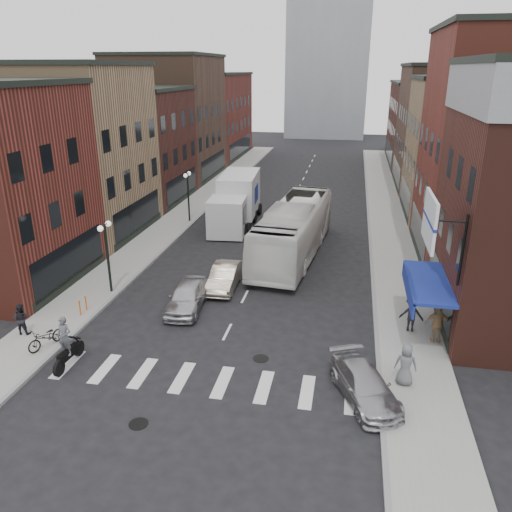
{
  "coord_description": "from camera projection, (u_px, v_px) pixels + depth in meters",
  "views": [
    {
      "loc": [
        5.32,
        -19.38,
        11.82
      ],
      "look_at": [
        0.52,
        5.59,
        2.22
      ],
      "focal_mm": 35.0,
      "sensor_mm": 36.0,
      "label": 1
    }
  ],
  "objects": [
    {
      "name": "parked_bicycle",
      "position": [
        46.0,
        337.0,
        22.12
      ],
      "size": [
        1.26,
        1.92,
        0.96
      ],
      "primitive_type": "imported",
      "rotation": [
        0.0,
        0.0,
        -0.38
      ],
      "color": "black",
      "rests_on": "sidewalk_left"
    },
    {
      "name": "sidewalk_left",
      "position": [
        192.0,
        208.0,
        44.61
      ],
      "size": [
        3.0,
        74.0,
        0.15
      ],
      "primitive_type": "cube",
      "color": "gray",
      "rests_on": "ground"
    },
    {
      "name": "curb_car",
      "position": [
        365.0,
        385.0,
        18.83
      ],
      "size": [
        3.19,
        4.46,
        1.2
      ],
      "primitive_type": "imported",
      "rotation": [
        0.0,
        0.0,
        0.41
      ],
      "color": "#A6A5AA",
      "rests_on": "ground"
    },
    {
      "name": "streetlamp_near",
      "position": [
        106.0,
        244.0,
        26.88
      ],
      "size": [
        0.32,
        1.22,
        4.11
      ],
      "color": "black",
      "rests_on": "ground"
    },
    {
      "name": "billboard_sign",
      "position": [
        432.0,
        222.0,
        19.7
      ],
      "size": [
        1.52,
        3.0,
        3.7
      ],
      "color": "black",
      "rests_on": "ground"
    },
    {
      "name": "transit_bus",
      "position": [
        294.0,
        230.0,
        33.0
      ],
      "size": [
        4.29,
        13.16,
        3.6
      ],
      "primitive_type": "imported",
      "rotation": [
        0.0,
        0.0,
        -0.1
      ],
      "color": "white",
      "rests_on": "ground"
    },
    {
      "name": "bldg_left_far_a",
      "position": [
        169.0,
        118.0,
        55.38
      ],
      "size": [
        10.3,
        12.2,
        13.3
      ],
      "color": "#4B3225",
      "rests_on": "ground"
    },
    {
      "name": "bldg_left_mid_b",
      "position": [
        128.0,
        146.0,
        45.8
      ],
      "size": [
        10.3,
        10.2,
        10.3
      ],
      "color": "#441F18",
      "rests_on": "ground"
    },
    {
      "name": "ped_right_c",
      "position": [
        406.0,
        364.0,
        19.39
      ],
      "size": [
        0.92,
        0.66,
        1.75
      ],
      "primitive_type": "imported",
      "rotation": [
        0.0,
        0.0,
        3.01
      ],
      "color": "#5C5F64",
      "rests_on": "sidewalk_right"
    },
    {
      "name": "motorcycle_rider",
      "position": [
        66.0,
        343.0,
        20.76
      ],
      "size": [
        0.66,
        2.26,
        2.3
      ],
      "rotation": [
        0.0,
        0.0,
        -0.07
      ],
      "color": "black",
      "rests_on": "ground"
    },
    {
      "name": "sedan_left_near",
      "position": [
        187.0,
        296.0,
        25.89
      ],
      "size": [
        2.04,
        4.35,
        1.44
      ],
      "primitive_type": "imported",
      "rotation": [
        0.0,
        0.0,
        0.08
      ],
      "color": "silver",
      "rests_on": "ground"
    },
    {
      "name": "bldg_right_mid_b",
      "position": [
        474.0,
        149.0,
        40.33
      ],
      "size": [
        10.3,
        10.2,
        11.3
      ],
      "color": "#937451",
      "rests_on": "ground"
    },
    {
      "name": "curb_left",
      "position": [
        208.0,
        210.0,
        44.37
      ],
      "size": [
        0.2,
        74.0,
        0.16
      ],
      "primitive_type": "cube",
      "color": "gray",
      "rests_on": "ground"
    },
    {
      "name": "bike_rack",
      "position": [
        83.0,
        305.0,
        25.27
      ],
      "size": [
        0.08,
        0.68,
        0.8
      ],
      "color": "#D8590C",
      "rests_on": "sidewalk_left"
    },
    {
      "name": "ped_right_a",
      "position": [
        412.0,
        314.0,
        23.4
      ],
      "size": [
        1.17,
        0.69,
        1.71
      ],
      "primitive_type": "imported",
      "rotation": [
        0.0,
        0.0,
        3.0
      ],
      "color": "black",
      "rests_on": "sidewalk_right"
    },
    {
      "name": "bldg_right_far_a",
      "position": [
        452.0,
        128.0,
        50.26
      ],
      "size": [
        10.3,
        12.2,
        12.3
      ],
      "color": "#4B3225",
      "rests_on": "ground"
    },
    {
      "name": "streetlamp_far",
      "position": [
        188.0,
        187.0,
        39.74
      ],
      "size": [
        0.32,
        1.22,
        4.11
      ],
      "color": "black",
      "rests_on": "ground"
    },
    {
      "name": "sidewalk_right",
      "position": [
        387.0,
        218.0,
        41.61
      ],
      "size": [
        3.0,
        74.0,
        0.15
      ],
      "primitive_type": "cube",
      "color": "gray",
      "rests_on": "ground"
    },
    {
      "name": "awning_blue",
      "position": [
        424.0,
        283.0,
        22.72
      ],
      "size": [
        1.8,
        5.0,
        0.78
      ],
      "color": "navy",
      "rests_on": "ground"
    },
    {
      "name": "ground",
      "position": [
        222.0,
        343.0,
        22.92
      ],
      "size": [
        160.0,
        160.0,
        0.0
      ],
      "primitive_type": "plane",
      "color": "black",
      "rests_on": "ground"
    },
    {
      "name": "ped_left_solo",
      "position": [
        21.0,
        319.0,
        23.15
      ],
      "size": [
        0.78,
        0.5,
        1.52
      ],
      "primitive_type": "imported",
      "rotation": [
        0.0,
        0.0,
        3.25
      ],
      "color": "black",
      "rests_on": "sidewalk_left"
    },
    {
      "name": "bldg_left_mid_a",
      "position": [
        69.0,
        151.0,
        36.26
      ],
      "size": [
        10.3,
        10.2,
        12.3
      ],
      "color": "#937451",
      "rests_on": "ground"
    },
    {
      "name": "curb_right",
      "position": [
        368.0,
        218.0,
        41.9
      ],
      "size": [
        0.2,
        74.0,
        0.16
      ],
      "primitive_type": "cube",
      "color": "gray",
      "rests_on": "ground"
    },
    {
      "name": "bldg_right_far_b",
      "position": [
        432.0,
        124.0,
        63.47
      ],
      "size": [
        10.3,
        16.2,
        10.3
      ],
      "color": "#441F18",
      "rests_on": "ground"
    },
    {
      "name": "box_truck",
      "position": [
        236.0,
        201.0,
        39.51
      ],
      "size": [
        3.17,
        9.15,
        3.91
      ],
      "rotation": [
        0.0,
        0.0,
        0.07
      ],
      "color": "silver",
      "rests_on": "ground"
    },
    {
      "name": "bldg_left_far_b",
      "position": [
        205.0,
        116.0,
        68.59
      ],
      "size": [
        10.3,
        16.2,
        11.3
      ],
      "color": "maroon",
      "rests_on": "ground"
    },
    {
      "name": "crosswalk_stripes",
      "position": [
        203.0,
        380.0,
        20.17
      ],
      "size": [
        12.0,
        2.2,
        0.01
      ],
      "primitive_type": "cube",
      "color": "silver",
      "rests_on": "ground"
    },
    {
      "name": "sedan_left_far",
      "position": [
        225.0,
        277.0,
        28.44
      ],
      "size": [
        1.52,
        4.1,
        1.34
      ],
      "primitive_type": "imported",
      "rotation": [
        0.0,
        0.0,
        0.03
      ],
      "color": "#BFB19B",
      "rests_on": "ground"
    },
    {
      "name": "ped_right_b",
      "position": [
        438.0,
        324.0,
        22.38
      ],
      "size": [
        1.09,
        0.57,
        1.84
      ],
      "primitive_type": "imported",
      "rotation": [
        0.0,
        0.0,
        3.11
      ],
      "color": "#98764D",
      "rests_on": "sidewalk_right"
    }
  ]
}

